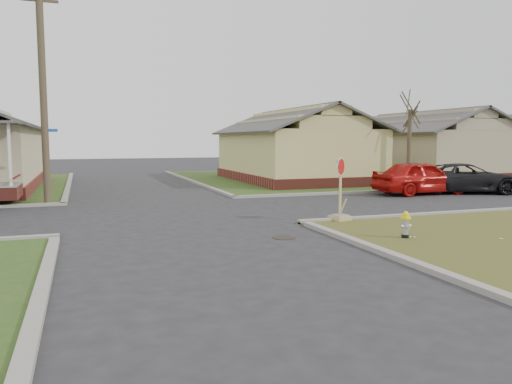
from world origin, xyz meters
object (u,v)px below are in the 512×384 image
object	(u,v)px
fire_hydrant	(406,223)
stop_sign	(340,207)
red_sedan	(421,177)
dark_pickup	(466,178)
utility_pole	(43,88)

from	to	relation	value
fire_hydrant	stop_sign	world-z (taller)	stop_sign
fire_hydrant	red_sedan	bearing A→B (deg)	50.17
red_sedan	dark_pickup	xyz separation A→B (m)	(2.54, -0.24, -0.08)
utility_pole	red_sedan	xyz separation A→B (m)	(16.79, -1.59, -3.85)
red_sedan	dark_pickup	size ratio (longest dim) A/B	0.91
fire_hydrant	stop_sign	bearing A→B (deg)	93.23
utility_pole	fire_hydrant	size ratio (longest dim) A/B	12.68
fire_hydrant	stop_sign	size ratio (longest dim) A/B	0.35
red_sedan	dark_pickup	world-z (taller)	red_sedan
utility_pole	stop_sign	world-z (taller)	utility_pole
fire_hydrant	dark_pickup	bearing A→B (deg)	41.08
dark_pickup	utility_pole	bearing A→B (deg)	105.89
stop_sign	red_sedan	bearing A→B (deg)	22.37
utility_pole	red_sedan	bearing A→B (deg)	-5.42
utility_pole	stop_sign	bearing A→B (deg)	-39.50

